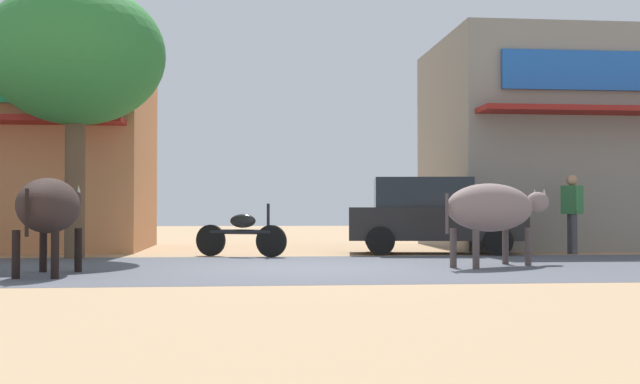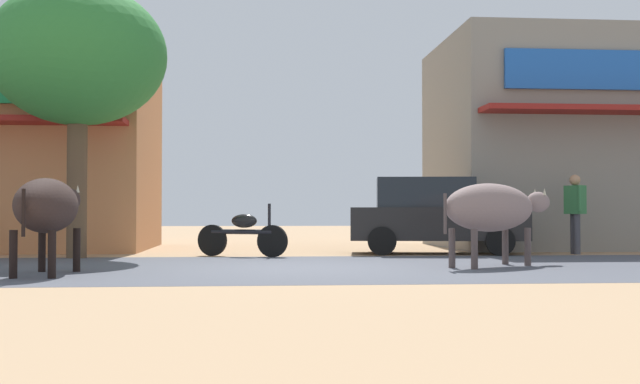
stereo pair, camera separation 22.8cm
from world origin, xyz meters
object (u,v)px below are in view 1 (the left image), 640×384
at_px(parked_motorcycle, 242,233).
at_px(pedestrian_by_shop, 572,207).
at_px(cow_far_dark, 493,208).
at_px(cow_near_brown, 50,207).
at_px(roadside_tree, 76,56).
at_px(parked_hatchback_car, 431,215).

relative_size(parked_motorcycle, pedestrian_by_shop, 1.07).
xyz_separation_m(cow_far_dark, pedestrian_by_shop, (2.95, 3.74, 0.04)).
height_order(cow_near_brown, cow_far_dark, cow_near_brown).
distance_m(roadside_tree, pedestrian_by_shop, 10.77).
xyz_separation_m(parked_motorcycle, pedestrian_by_shop, (7.08, 0.32, 0.53)).
bearing_deg(parked_motorcycle, cow_far_dark, -39.58).
xyz_separation_m(cow_near_brown, pedestrian_by_shop, (9.84, 4.88, 0.02)).
xyz_separation_m(parked_hatchback_car, pedestrian_by_shop, (2.97, -0.50, 0.17)).
bearing_deg(pedestrian_by_shop, parked_motorcycle, -177.40).
bearing_deg(pedestrian_by_shop, parked_hatchback_car, 170.37).
bearing_deg(roadside_tree, parked_hatchback_car, 7.93).
distance_m(parked_hatchback_car, pedestrian_by_shop, 3.02).
xyz_separation_m(parked_hatchback_car, cow_near_brown, (-6.87, -5.39, 0.14)).
bearing_deg(cow_near_brown, roadside_tree, 96.46).
relative_size(cow_near_brown, cow_far_dark, 1.03).
distance_m(parked_motorcycle, cow_near_brown, 5.36).
distance_m(roadside_tree, parked_hatchback_car, 8.07).
xyz_separation_m(roadside_tree, parked_hatchback_car, (7.36, 1.03, -3.14)).
bearing_deg(cow_near_brown, parked_motorcycle, 58.78).
height_order(roadside_tree, pedestrian_by_shop, roadside_tree).
relative_size(roadside_tree, cow_near_brown, 2.15).
bearing_deg(parked_hatchback_car, pedestrian_by_shop, -9.63).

